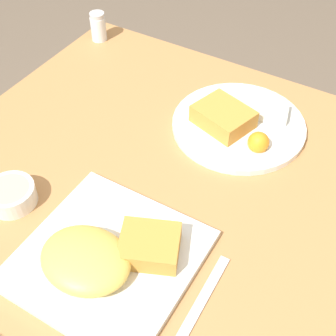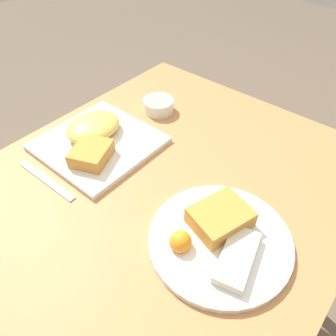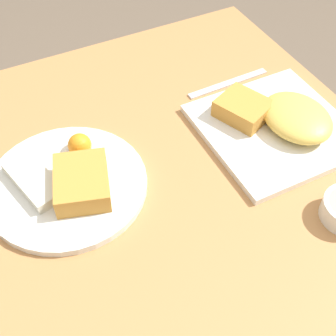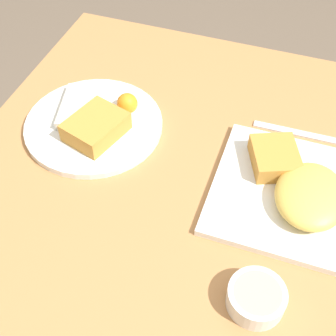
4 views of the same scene
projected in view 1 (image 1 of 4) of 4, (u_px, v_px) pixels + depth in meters
name	position (u px, v px, depth m)	size (l,w,h in m)	color
dining_table	(168.00, 204.00, 0.99)	(0.92, 0.82, 0.75)	#B27A47
plate_square_near	(104.00, 256.00, 0.76)	(0.28, 0.28, 0.06)	white
plate_oval_far	(238.00, 123.00, 1.00)	(0.28, 0.28, 0.05)	white
sauce_ramekin	(11.00, 195.00, 0.85)	(0.09, 0.09, 0.04)	white
salt_shaker	(98.00, 28.00, 1.23)	(0.04, 0.04, 0.08)	white
butter_knife	(199.00, 305.00, 0.72)	(0.02, 0.20, 0.00)	silver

